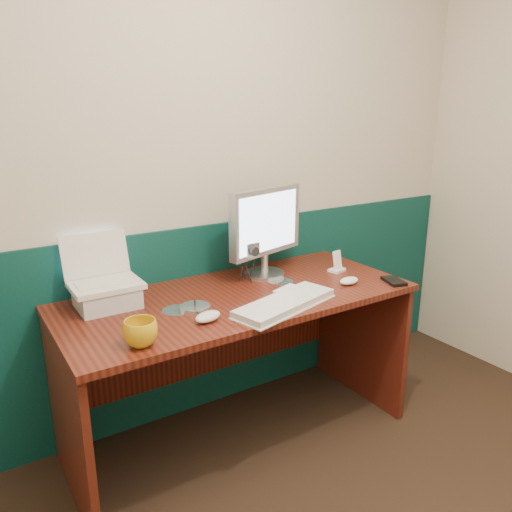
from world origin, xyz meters
TOP-DOWN VIEW (x-y plane):
  - back_wall at (0.00, 1.75)m, footprint 3.50×0.04m
  - wainscot at (0.00, 1.74)m, footprint 3.48×0.02m
  - desk at (0.03, 1.38)m, footprint 1.60×0.70m
  - laptop_riser at (-0.52, 1.56)m, footprint 0.25×0.21m
  - laptop at (-0.52, 1.56)m, footprint 0.29×0.22m
  - monitor at (0.28, 1.54)m, footprint 0.48×0.25m
  - keyboard at (0.12, 1.14)m, footprint 0.52×0.29m
  - mouse_right at (0.54, 1.21)m, footprint 0.11×0.07m
  - mouse_left at (-0.23, 1.19)m, footprint 0.13×0.10m
  - mug at (-0.52, 1.13)m, footprint 0.16×0.16m
  - camcorder at (0.16, 1.52)m, footprint 0.08×0.12m
  - cd_spindle at (-0.23, 1.31)m, footprint 0.13×0.13m
  - cd_loose_a at (-0.28, 1.36)m, footprint 0.13×0.13m
  - cd_loose_b at (0.29, 1.43)m, footprint 0.12×0.12m
  - pen at (0.28, 1.27)m, footprint 0.13×0.05m
  - papers at (0.26, 1.30)m, footprint 0.16×0.13m
  - dock at (0.63, 1.40)m, footprint 0.09×0.08m
  - music_player at (0.63, 1.40)m, footprint 0.06×0.04m
  - pda at (0.75, 1.11)m, footprint 0.11×0.15m

SIDE VIEW (x-z plane):
  - desk at x=0.03m, z-range 0.00..0.75m
  - wainscot at x=0.00m, z-range 0.00..1.00m
  - cd_loose_b at x=0.29m, z-range 0.75..0.75m
  - cd_loose_a at x=-0.28m, z-range 0.75..0.75m
  - papers at x=0.26m, z-range 0.75..0.75m
  - pen at x=0.28m, z-range 0.75..0.76m
  - dock at x=0.63m, z-range 0.75..0.76m
  - pda at x=0.75m, z-range 0.75..0.77m
  - cd_spindle at x=-0.23m, z-range 0.75..0.78m
  - keyboard at x=0.12m, z-range 0.75..0.78m
  - mouse_right at x=0.54m, z-range 0.75..0.79m
  - mouse_left at x=-0.23m, z-range 0.75..0.79m
  - laptop_riser at x=-0.52m, z-range 0.75..0.84m
  - mug at x=-0.52m, z-range 0.75..0.85m
  - music_player at x=0.63m, z-range 0.76..0.86m
  - camcorder at x=0.16m, z-range 0.75..0.93m
  - laptop at x=-0.52m, z-range 0.84..1.07m
  - monitor at x=0.28m, z-range 0.75..1.21m
  - back_wall at x=0.00m, z-range 0.00..2.50m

